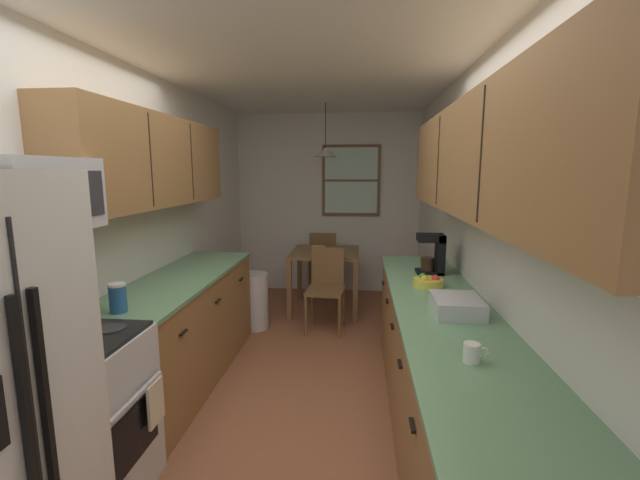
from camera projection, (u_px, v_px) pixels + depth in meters
ground_plane at (305, 372)px, 3.68m from camera, size 12.00×12.00×0.00m
wall_left at (149, 227)px, 3.60m from camera, size 0.10×9.00×2.55m
wall_right at (472, 231)px, 3.35m from camera, size 0.10×9.00×2.55m
wall_back at (328, 204)px, 6.07m from camera, size 4.40×0.10×2.55m
ceiling_slab at (303, 62)px, 3.26m from camera, size 4.40×9.00×0.08m
stove_range at (77, 420)px, 2.17m from camera, size 0.66×0.61×1.10m
microwave_over_range at (31, 195)px, 1.99m from camera, size 0.39×0.60×0.36m
counter_left at (183, 328)px, 3.50m from camera, size 0.64×2.07×0.90m
upper_cabinets_left at (153, 161)px, 3.23m from camera, size 0.33×2.15×0.69m
counter_right at (445, 383)px, 2.60m from camera, size 0.64×3.42×0.90m
upper_cabinets_right at (485, 158)px, 2.31m from camera, size 0.33×3.10×0.64m
dining_table at (325, 260)px, 5.27m from camera, size 0.83×0.89×0.75m
dining_chair_near at (326, 285)px, 4.64m from camera, size 0.43×0.43×0.90m
dining_chair_far at (323, 260)px, 5.94m from camera, size 0.40×0.40×0.90m
pendant_light at (325, 152)px, 5.05m from camera, size 0.28×0.28×0.63m
back_window at (351, 180)px, 5.92m from camera, size 0.82×0.05×0.99m
trash_bin at (255, 301)px, 4.68m from camera, size 0.31×0.31×0.63m
storage_canister at (118, 298)px, 2.54m from camera, size 0.10×0.10×0.18m
dish_towel at (156, 403)px, 2.29m from camera, size 0.02×0.16×0.24m
coffee_maker at (434, 253)px, 3.49m from camera, size 0.22×0.18×0.33m
mug_by_coffeemaker at (472, 353)px, 1.88m from camera, size 0.11×0.07×0.09m
fruit_bowl at (428, 282)px, 3.11m from camera, size 0.22×0.22×0.09m
dish_rack at (457, 305)px, 2.52m from camera, size 0.28×0.34×0.10m
table_serving_bowl at (318, 248)px, 5.26m from camera, size 0.17×0.17×0.06m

